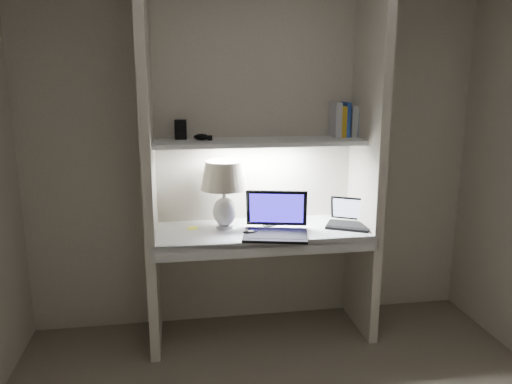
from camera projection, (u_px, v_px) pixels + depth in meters
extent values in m
cube|color=beige|center=(255.00, 153.00, 3.54)|extent=(3.20, 0.01, 2.50)
cube|color=beige|center=(148.00, 162.00, 3.16)|extent=(0.06, 0.55, 2.50)
cube|color=beige|center=(367.00, 156.00, 3.39)|extent=(0.06, 0.55, 2.50)
cube|color=white|center=(261.00, 232.00, 3.39)|extent=(1.40, 0.55, 0.04)
cube|color=silver|center=(268.00, 249.00, 3.14)|extent=(1.46, 0.03, 0.10)
cube|color=silver|center=(259.00, 142.00, 3.34)|extent=(1.40, 0.36, 0.03)
cube|color=white|center=(259.00, 145.00, 3.35)|extent=(0.60, 0.04, 0.02)
cylinder|color=white|center=(225.00, 227.00, 3.40)|extent=(0.12, 0.12, 0.02)
ellipsoid|color=white|center=(225.00, 212.00, 3.37)|extent=(0.16, 0.16, 0.20)
cylinder|color=white|center=(224.00, 195.00, 3.35)|extent=(0.03, 0.03, 0.08)
sphere|color=#FFD899|center=(224.00, 183.00, 3.33)|extent=(0.05, 0.05, 0.05)
cube|color=black|center=(276.00, 235.00, 3.21)|extent=(0.46, 0.37, 0.02)
cube|color=black|center=(276.00, 234.00, 3.21)|extent=(0.38, 0.27, 0.00)
cube|color=black|center=(277.00, 208.00, 3.35)|extent=(0.42, 0.16, 0.26)
cube|color=#2E1BED|center=(276.00, 208.00, 3.35)|extent=(0.36, 0.14, 0.21)
cube|color=black|center=(349.00, 226.00, 3.42)|extent=(0.35, 0.31, 0.02)
cube|color=black|center=(349.00, 225.00, 3.42)|extent=(0.28, 0.24, 0.00)
cube|color=black|center=(352.00, 208.00, 3.51)|extent=(0.28, 0.18, 0.17)
cube|color=silver|center=(351.00, 209.00, 3.51)|extent=(0.25, 0.16, 0.14)
cube|color=silver|center=(293.00, 212.00, 3.57)|extent=(0.11, 0.10, 0.13)
ellipsoid|color=black|center=(250.00, 232.00, 3.26)|extent=(0.11, 0.08, 0.04)
torus|color=black|center=(271.00, 224.00, 3.47)|extent=(0.12, 0.12, 0.01)
cube|color=#F6FE35|center=(193.00, 228.00, 3.39)|extent=(0.09, 0.09, 0.00)
cube|color=silver|center=(361.00, 121.00, 3.52)|extent=(0.04, 0.16, 0.21)
cube|color=#285CA1|center=(357.00, 119.00, 3.52)|extent=(0.04, 0.16, 0.24)
cube|color=silver|center=(352.00, 121.00, 3.51)|extent=(0.04, 0.16, 0.21)
cube|color=#284CAD|center=(345.00, 119.00, 3.50)|extent=(0.03, 0.16, 0.24)
cube|color=gold|center=(341.00, 121.00, 3.50)|extent=(0.04, 0.16, 0.21)
cube|color=silver|center=(336.00, 120.00, 3.49)|extent=(0.04, 0.16, 0.24)
cube|color=black|center=(181.00, 130.00, 3.34)|extent=(0.08, 0.06, 0.13)
ellipsoid|color=black|center=(201.00, 137.00, 3.29)|extent=(0.12, 0.11, 0.04)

